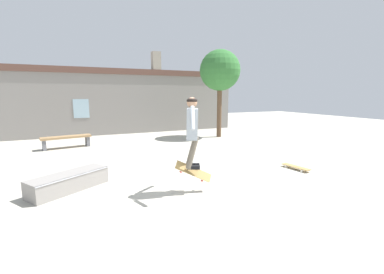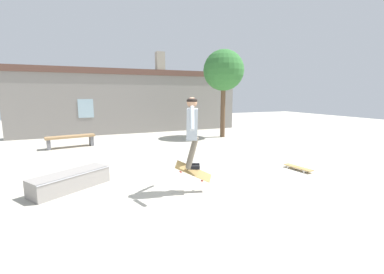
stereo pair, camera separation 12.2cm
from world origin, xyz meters
TOP-DOWN VIEW (x-y plane):
  - ground_plane at (0.00, 0.00)m, footprint 40.00×40.00m
  - building_backdrop at (0.01, 9.44)m, footprint 12.32×0.52m
  - tree_right at (3.63, 6.46)m, footprint 1.90×1.90m
  - park_bench at (-3.05, 6.55)m, footprint 1.80×0.70m
  - skate_ledge at (-2.86, 1.64)m, footprint 1.67×1.36m
  - skater at (-0.47, 0.48)m, footprint 0.51×1.08m
  - skateboard_flipping at (-0.45, 0.47)m, footprint 0.79×0.34m
  - skateboard_resting at (2.81, 0.81)m, footprint 0.31×0.83m

SIDE VIEW (x-z plane):
  - ground_plane at x=0.00m, z-range 0.00..0.00m
  - skateboard_resting at x=2.81m, z-range 0.03..0.11m
  - skate_ledge at x=-2.86m, z-range 0.00..0.38m
  - park_bench at x=-3.05m, z-range 0.11..0.57m
  - skateboard_flipping at x=-0.45m, z-range 0.20..0.69m
  - skater at x=-0.47m, z-range 0.66..2.12m
  - building_backdrop at x=0.01m, z-range -0.40..3.87m
  - tree_right at x=3.63m, z-range 1.07..5.16m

